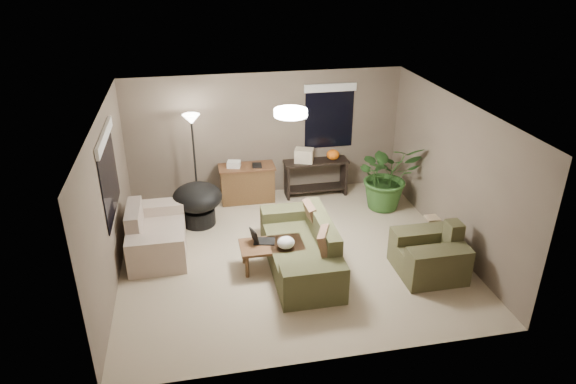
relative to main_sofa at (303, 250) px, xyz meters
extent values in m
plane|color=#C5AE93|center=(-0.12, 0.41, -0.29)|extent=(5.50, 5.50, 0.00)
plane|color=white|center=(-0.12, 0.41, 2.21)|extent=(5.50, 5.50, 0.00)
plane|color=#6E6051|center=(-0.12, 2.91, 0.96)|extent=(5.50, 0.00, 5.50)
plane|color=#6E6051|center=(-0.12, -2.09, 0.96)|extent=(5.50, 0.00, 5.50)
plane|color=#6E6051|center=(-2.87, 0.41, 0.96)|extent=(0.00, 5.00, 5.00)
plane|color=#6E6051|center=(2.63, 0.41, 0.96)|extent=(0.00, 5.00, 5.00)
cube|color=#46472B|center=(-0.04, 0.00, -0.08)|extent=(0.95, 1.48, 0.42)
cube|color=#4B4D2E|center=(0.32, 0.00, 0.34)|extent=(0.22, 1.48, 0.43)
cube|color=#45472A|center=(-0.04, -0.92, 0.01)|extent=(0.95, 0.36, 0.60)
cube|color=#47492B|center=(-0.04, 0.92, 0.01)|extent=(0.95, 0.36, 0.60)
cube|color=#8C7251|center=(0.26, -0.45, 0.36)|extent=(0.39, 0.51, 0.47)
cube|color=#8C7251|center=(0.26, 0.45, 0.36)|extent=(0.25, 0.46, 0.47)
cube|color=beige|center=(-2.27, 0.93, -0.08)|extent=(0.90, 0.88, 0.42)
cube|color=#BCB2A1|center=(-2.61, 0.93, 0.34)|extent=(0.22, 0.88, 0.43)
cube|color=beige|center=(-2.27, 0.31, 0.01)|extent=(0.90, 0.36, 0.60)
cube|color=beige|center=(-2.27, 1.55, 0.01)|extent=(0.90, 0.36, 0.60)
cube|color=#4E4C2F|center=(1.89, -0.54, -0.08)|extent=(0.95, 0.28, 0.42)
cube|color=#4D4B2E|center=(2.26, -0.54, 0.34)|extent=(0.22, 0.28, 0.43)
cube|color=#454329|center=(1.89, -0.86, 0.01)|extent=(0.95, 0.36, 0.60)
cube|color=brown|center=(1.89, -0.22, 0.01)|extent=(0.95, 0.36, 0.60)
cube|color=brown|center=(-0.48, 0.08, 0.11)|extent=(1.00, 0.55, 0.04)
cylinder|color=brown|center=(-0.90, -0.12, -0.10)|extent=(0.06, 0.06, 0.38)
cylinder|color=brown|center=(-0.06, -0.12, -0.10)|extent=(0.06, 0.06, 0.38)
cylinder|color=brown|center=(-0.90, 0.28, -0.10)|extent=(0.06, 0.06, 0.38)
cylinder|color=brown|center=(-0.06, 0.28, -0.10)|extent=(0.06, 0.06, 0.38)
cube|color=black|center=(-0.58, 0.18, 0.13)|extent=(0.37, 0.29, 0.02)
cube|color=black|center=(-0.74, 0.18, 0.25)|extent=(0.14, 0.24, 0.22)
ellipsoid|color=white|center=(-0.28, -0.07, 0.22)|extent=(0.33, 0.31, 0.19)
cube|color=brown|center=(-0.57, 2.55, 0.06)|extent=(1.05, 0.45, 0.71)
cube|color=brown|center=(-0.57, 2.55, 0.44)|extent=(1.10, 0.50, 0.04)
cube|color=silver|center=(-0.82, 2.55, 0.52)|extent=(0.29, 0.25, 0.12)
cube|color=black|center=(-0.37, 2.50, 0.48)|extent=(0.20, 0.24, 0.04)
cube|color=black|center=(0.84, 2.55, 0.44)|extent=(1.30, 0.40, 0.04)
cube|color=black|center=(0.24, 2.55, 0.06)|extent=(0.05, 0.38, 0.71)
cube|color=black|center=(1.44, 2.55, 0.06)|extent=(0.05, 0.38, 0.71)
cube|color=black|center=(0.84, 2.55, -0.14)|extent=(1.25, 0.36, 0.03)
ellipsoid|color=orange|center=(1.19, 2.55, 0.56)|extent=(0.33, 0.33, 0.21)
cube|color=beige|center=(0.59, 2.55, 0.59)|extent=(0.43, 0.38, 0.27)
cylinder|color=black|center=(-1.57, 1.75, -0.14)|extent=(0.60, 0.60, 0.30)
ellipsoid|color=black|center=(-1.57, 1.75, 0.26)|extent=(1.12, 1.12, 0.50)
cylinder|color=black|center=(-1.56, 2.38, -0.28)|extent=(0.28, 0.28, 0.02)
cylinder|color=black|center=(-1.56, 2.38, 0.61)|extent=(0.04, 0.04, 1.78)
cone|color=white|center=(-1.56, 2.38, 1.53)|extent=(0.32, 0.32, 0.18)
cylinder|color=white|center=(-0.12, 0.41, 2.15)|extent=(0.50, 0.50, 0.10)
imported|color=#2D5923|center=(2.06, 1.74, 0.23)|extent=(1.22, 1.35, 1.06)
cube|color=tan|center=(2.32, 0.29, -0.28)|extent=(0.32, 0.32, 0.03)
cylinder|color=tan|center=(2.32, 0.29, -0.04)|extent=(0.12, 0.12, 0.44)
cube|color=tan|center=(2.32, 0.29, 0.19)|extent=(0.22, 0.22, 0.03)
cube|color=black|center=(-2.85, 0.71, 1.26)|extent=(0.01, 1.50, 1.30)
cube|color=white|center=(-2.83, 0.71, 1.86)|extent=(0.05, 1.56, 0.16)
cube|color=black|center=(1.18, 2.89, 1.26)|extent=(1.00, 0.01, 1.30)
cube|color=white|center=(1.18, 2.87, 1.86)|extent=(1.06, 0.05, 0.16)
camera|label=1|loc=(-1.57, -6.77, 4.34)|focal=32.00mm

